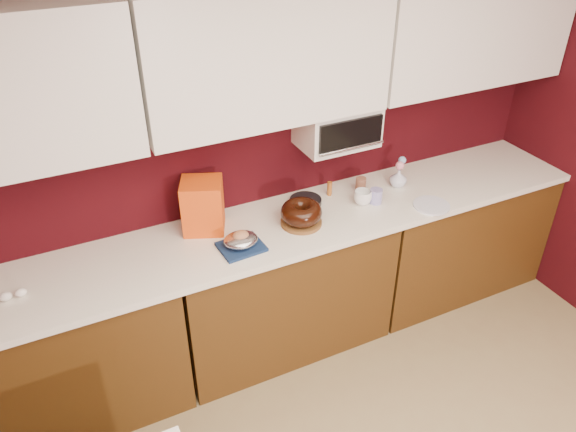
{
  "coord_description": "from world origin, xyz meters",
  "views": [
    {
      "loc": [
        -1.13,
        -0.5,
        2.7
      ],
      "look_at": [
        0.01,
        1.84,
        1.02
      ],
      "focal_mm": 35.0,
      "sensor_mm": 36.0,
      "label": 1
    }
  ],
  "objects_px": {
    "blue_jar": "(376,196)",
    "flower_vase": "(398,177)",
    "pandoro_box": "(203,206)",
    "coffee_mug": "(363,196)",
    "bundt_cake": "(301,212)",
    "toaster_oven": "(337,125)",
    "foil_ham_nest": "(241,240)"
  },
  "relations": [
    {
      "from": "bundt_cake",
      "to": "pandoro_box",
      "type": "bearing_deg",
      "value": 158.85
    },
    {
      "from": "toaster_oven",
      "to": "flower_vase",
      "type": "relative_size",
      "value": 3.46
    },
    {
      "from": "bundt_cake",
      "to": "flower_vase",
      "type": "height_order",
      "value": "flower_vase"
    },
    {
      "from": "foil_ham_nest",
      "to": "coffee_mug",
      "type": "relative_size",
      "value": 1.76
    },
    {
      "from": "toaster_oven",
      "to": "bundt_cake",
      "type": "relative_size",
      "value": 1.89
    },
    {
      "from": "blue_jar",
      "to": "flower_vase",
      "type": "relative_size",
      "value": 0.7
    },
    {
      "from": "bundt_cake",
      "to": "blue_jar",
      "type": "xyz_separation_m",
      "value": [
        0.52,
        0.01,
        -0.03
      ]
    },
    {
      "from": "foil_ham_nest",
      "to": "flower_vase",
      "type": "xyz_separation_m",
      "value": [
        1.16,
        0.19,
        0.01
      ]
    },
    {
      "from": "foil_ham_nest",
      "to": "flower_vase",
      "type": "relative_size",
      "value": 1.45
    },
    {
      "from": "bundt_cake",
      "to": "coffee_mug",
      "type": "height_order",
      "value": "bundt_cake"
    },
    {
      "from": "coffee_mug",
      "to": "flower_vase",
      "type": "height_order",
      "value": "flower_vase"
    },
    {
      "from": "bundt_cake",
      "to": "pandoro_box",
      "type": "distance_m",
      "value": 0.56
    },
    {
      "from": "bundt_cake",
      "to": "foil_ham_nest",
      "type": "bearing_deg",
      "value": -170.17
    },
    {
      "from": "blue_jar",
      "to": "flower_vase",
      "type": "distance_m",
      "value": 0.27
    },
    {
      "from": "toaster_oven",
      "to": "bundt_cake",
      "type": "bearing_deg",
      "value": -148.03
    },
    {
      "from": "bundt_cake",
      "to": "pandoro_box",
      "type": "relative_size",
      "value": 0.78
    },
    {
      "from": "bundt_cake",
      "to": "toaster_oven",
      "type": "bearing_deg",
      "value": 31.97
    },
    {
      "from": "bundt_cake",
      "to": "flower_vase",
      "type": "xyz_separation_m",
      "value": [
        0.76,
        0.12,
        -0.01
      ]
    },
    {
      "from": "toaster_oven",
      "to": "flower_vase",
      "type": "height_order",
      "value": "toaster_oven"
    },
    {
      "from": "bundt_cake",
      "to": "coffee_mug",
      "type": "bearing_deg",
      "value": 4.72
    },
    {
      "from": "pandoro_box",
      "to": "blue_jar",
      "type": "relative_size",
      "value": 3.33
    },
    {
      "from": "foil_ham_nest",
      "to": "blue_jar",
      "type": "distance_m",
      "value": 0.92
    },
    {
      "from": "toaster_oven",
      "to": "coffee_mug",
      "type": "distance_m",
      "value": 0.47
    },
    {
      "from": "pandoro_box",
      "to": "coffee_mug",
      "type": "height_order",
      "value": "pandoro_box"
    },
    {
      "from": "pandoro_box",
      "to": "coffee_mug",
      "type": "distance_m",
      "value": 0.97
    },
    {
      "from": "toaster_oven",
      "to": "pandoro_box",
      "type": "distance_m",
      "value": 0.91
    },
    {
      "from": "blue_jar",
      "to": "foil_ham_nest",
      "type": "bearing_deg",
      "value": -174.9
    },
    {
      "from": "coffee_mug",
      "to": "foil_ham_nest",
      "type": "bearing_deg",
      "value": -172.83
    },
    {
      "from": "flower_vase",
      "to": "bundt_cake",
      "type": "bearing_deg",
      "value": -170.78
    },
    {
      "from": "bundt_cake",
      "to": "blue_jar",
      "type": "bearing_deg",
      "value": 1.4
    },
    {
      "from": "bundt_cake",
      "to": "foil_ham_nest",
      "type": "distance_m",
      "value": 0.41
    },
    {
      "from": "blue_jar",
      "to": "flower_vase",
      "type": "xyz_separation_m",
      "value": [
        0.24,
        0.11,
        0.02
      ]
    }
  ]
}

